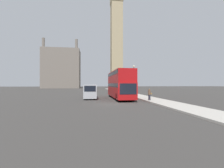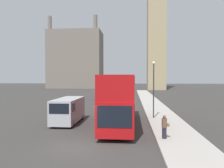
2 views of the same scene
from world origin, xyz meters
The scene contains 8 objects.
ground_plane centered at (0.00, 0.00, 0.00)m, with size 300.00×300.00×0.00m, color #383533.
sidewalk_strip centered at (6.67, 0.00, 0.07)m, with size 3.33×120.00×0.15m.
building_block_distant centered at (-19.97, 77.08, 11.84)m, with size 21.61×12.83×28.77m.
red_double_decker_bus centered at (2.26, 6.43, 2.48)m, with size 2.58×11.52×4.45m.
white_van centered at (-2.58, 6.81, 1.24)m, with size 2.01×5.35×2.30m.
pedestrian centered at (5.56, 1.77, 0.94)m, with size 0.51×0.35×1.58m.
street_lamp centered at (5.59, 9.40, 3.94)m, with size 0.36×0.36×5.77m.
parked_sedan centered at (-2.43, 28.30, 0.72)m, with size 1.72×4.41×1.58m.
Camera 2 is at (3.34, -13.09, 4.24)m, focal length 35.00 mm.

